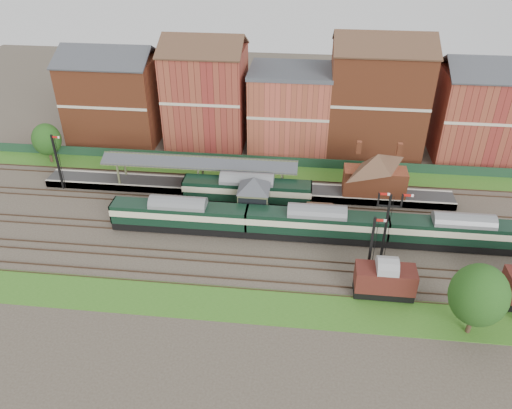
# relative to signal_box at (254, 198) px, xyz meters

# --- Properties ---
(ground) EXTENTS (160.00, 160.00, 0.00)m
(ground) POSITION_rel_signal_box_xyz_m (3.00, -3.25, -3.19)
(ground) COLOR #473D33
(ground) RESTS_ON ground
(grass_back) EXTENTS (90.00, 4.50, 0.06)m
(grass_back) POSITION_rel_signal_box_xyz_m (3.00, 12.75, -3.16)
(grass_back) COLOR #2D6619
(grass_back) RESTS_ON ground
(grass_front) EXTENTS (90.00, 5.00, 0.06)m
(grass_front) POSITION_rel_signal_box_xyz_m (3.00, -15.25, -3.16)
(grass_front) COLOR #2D6619
(grass_front) RESTS_ON ground
(fence) EXTENTS (90.00, 0.12, 1.50)m
(fence) POSITION_rel_signal_box_xyz_m (3.00, 14.75, -2.44)
(fence) COLOR #193823
(fence) RESTS_ON ground
(platform) EXTENTS (55.00, 3.40, 1.00)m
(platform) POSITION_rel_signal_box_xyz_m (-2.00, 6.50, -2.69)
(platform) COLOR #2D2D2D
(platform) RESTS_ON ground
(signal_box) EXTENTS (5.40, 5.40, 6.00)m
(signal_box) POSITION_rel_signal_box_xyz_m (0.00, 0.00, 0.00)
(signal_box) COLOR #6D7F5A
(signal_box) RESTS_ON ground
(brick_hut) EXTENTS (3.20, 2.64, 2.94)m
(brick_hut) POSITION_rel_signal_box_xyz_m (8.00, 0.00, -2.00)
(brick_hut) COLOR maroon
(brick_hut) RESTS_ON ground
(station_building) EXTENTS (8.10, 8.10, 5.90)m
(station_building) POSITION_rel_signal_box_xyz_m (15.00, 6.50, 0.76)
(station_building) COLOR brown
(station_building) RESTS_ON platform
(canopy) EXTENTS (26.00, 3.89, 4.08)m
(canopy) POSITION_rel_signal_box_xyz_m (-8.00, 6.50, 1.39)
(canopy) COLOR #464D30
(canopy) RESTS_ON platform
(semaphore_bracket) EXTENTS (3.60, 0.25, 8.18)m
(semaphore_bracket) POSITION_rel_signal_box_xyz_m (15.04, -5.75, 1.44)
(semaphore_bracket) COLOR black
(semaphore_bracket) RESTS_ON ground
(semaphore_platform_end) EXTENTS (1.23, 0.25, 8.00)m
(semaphore_platform_end) POSITION_rel_signal_box_xyz_m (-26.98, 4.75, 0.96)
(semaphore_platform_end) COLOR black
(semaphore_platform_end) RESTS_ON ground
(semaphore_siding) EXTENTS (1.23, 0.25, 8.00)m
(semaphore_siding) POSITION_rel_signal_box_xyz_m (13.02, -10.25, 0.96)
(semaphore_siding) COLOR black
(semaphore_siding) RESTS_ON ground
(town_backdrop) EXTENTS (69.00, 10.00, 16.00)m
(town_backdrop) POSITION_rel_signal_box_xyz_m (2.82, 21.75, 3.81)
(town_backdrop) COLOR brown
(town_backdrop) RESTS_ON ground
(dmu_train) EXTENTS (48.52, 2.55, 3.73)m
(dmu_train) POSITION_rel_signal_box_xyz_m (7.61, -3.25, -0.99)
(dmu_train) COLOR black
(dmu_train) RESTS_ON ground
(platform_railcar) EXTENTS (16.46, 2.60, 3.79)m
(platform_railcar) POSITION_rel_signal_box_xyz_m (-1.26, 3.25, -0.96)
(platform_railcar) COLOR black
(platform_railcar) RESTS_ON ground
(goods_van_a) EXTENTS (5.89, 2.55, 3.57)m
(goods_van_a) POSITION_rel_signal_box_xyz_m (14.49, -12.25, -1.16)
(goods_van_a) COLOR black
(goods_van_a) RESTS_ON ground
(tree_far) EXTENTS (5.14, 5.14, 7.49)m
(tree_far) POSITION_rel_signal_box_xyz_m (21.82, -16.46, 1.34)
(tree_far) COLOR #382619
(tree_far) RESTS_ON ground
(tree_back) EXTENTS (4.19, 4.19, 6.13)m
(tree_back) POSITION_rel_signal_box_xyz_m (-32.25, 12.18, 0.51)
(tree_back) COLOR #382619
(tree_back) RESTS_ON ground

